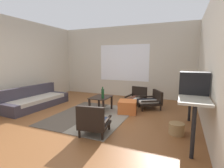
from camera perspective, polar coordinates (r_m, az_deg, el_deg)
ground_plane at (r=4.21m, az=-9.91°, el=-11.96°), size 7.80×7.80×0.00m
far_wall_with_window at (r=6.72m, az=4.15°, el=7.46°), size 5.60×0.13×2.70m
side_wall_right at (r=3.64m, az=30.85°, el=5.55°), size 0.12×6.60×2.70m
side_wall_left at (r=6.03m, az=-30.53°, el=6.23°), size 0.12×6.60×2.70m
area_rug at (r=4.50m, az=-7.01°, el=-10.46°), size 1.82×2.28×0.01m
couch at (r=5.72m, az=-24.36°, el=-5.13°), size 0.86×2.02×0.63m
coffee_table at (r=4.78m, az=-3.74°, el=-5.26°), size 0.50×0.63×0.41m
armchair_by_window at (r=5.62m, az=8.38°, el=-4.29°), size 0.61×0.68×0.54m
armchair_striped_foreground at (r=3.32m, az=-6.27°, el=-12.44°), size 0.61×0.64×0.62m
armchair_corner at (r=5.18m, az=12.88°, el=-5.31°), size 0.86×0.85×0.53m
ottoman_orange at (r=4.67m, az=5.21°, el=-7.63°), size 0.56×0.56×0.34m
console_shelf at (r=3.52m, az=25.36°, el=-3.81°), size 0.46×1.80×0.84m
crt_television at (r=3.33m, az=25.70°, el=0.34°), size 0.47×0.33×0.39m
clay_vase at (r=3.88m, az=25.33°, el=0.37°), size 0.25×0.25×0.35m
glass_bottle at (r=4.56m, az=-3.13°, el=-3.17°), size 0.07×0.07×0.31m
wicker_basket at (r=3.65m, az=20.82°, el=-13.83°), size 0.29×0.29×0.22m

